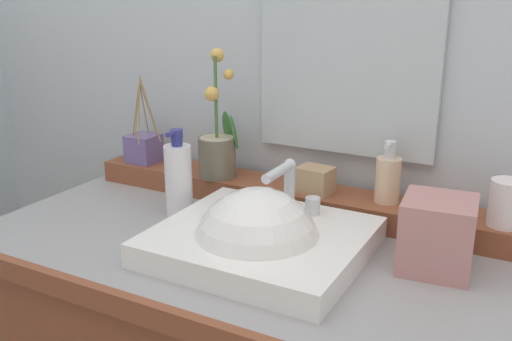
{
  "coord_description": "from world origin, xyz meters",
  "views": [
    {
      "loc": [
        0.53,
        -0.96,
        1.39
      ],
      "look_at": [
        0.02,
        -0.01,
        1.05
      ],
      "focal_mm": 40.33,
      "sensor_mm": 36.0,
      "label": 1
    }
  ],
  "objects": [
    {
      "name": "wall_back",
      "position": [
        0.0,
        0.41,
        1.25
      ],
      "size": [
        3.01,
        0.2,
        2.5
      ],
      "primitive_type": "cube",
      "color": "silver",
      "rests_on": "ground"
    },
    {
      "name": "back_ledge",
      "position": [
        0.0,
        0.22,
        0.91
      ],
      "size": [
        1.09,
        0.13,
        0.05
      ],
      "primitive_type": "cube",
      "color": "brown",
      "rests_on": "vanity_cabinet"
    },
    {
      "name": "sink_basin",
      "position": [
        0.04,
        -0.05,
        0.9
      ],
      "size": [
        0.4,
        0.37,
        0.28
      ],
      "color": "white",
      "rests_on": "vanity_cabinet"
    },
    {
      "name": "potted_plant",
      "position": [
        -0.21,
        0.2,
        1.02
      ],
      "size": [
        0.11,
        0.11,
        0.31
      ],
      "color": "#665D4B",
      "rests_on": "back_ledge"
    },
    {
      "name": "soap_dispenser",
      "position": [
        0.22,
        0.23,
        1.0
      ],
      "size": [
        0.06,
        0.06,
        0.14
      ],
      "color": "beige",
      "rests_on": "back_ledge"
    },
    {
      "name": "tumbler_cup",
      "position": [
        0.46,
        0.21,
        0.99
      ],
      "size": [
        0.07,
        0.07,
        0.09
      ],
      "primitive_type": "cylinder",
      "color": "white",
      "rests_on": "back_ledge"
    },
    {
      "name": "reed_diffuser",
      "position": [
        -0.45,
        0.21,
        0.98
      ],
      "size": [
        0.11,
        0.09,
        0.24
      ],
      "color": "slate",
      "rests_on": "back_ledge"
    },
    {
      "name": "trinket_box",
      "position": [
        0.05,
        0.21,
        0.97
      ],
      "size": [
        0.08,
        0.07,
        0.06
      ],
      "primitive_type": "cube",
      "rotation": [
        0.0,
        0.0,
        -0.12
      ],
      "color": "tan",
      "rests_on": "back_ledge"
    },
    {
      "name": "lotion_bottle",
      "position": [
        -0.22,
        0.05,
        0.98
      ],
      "size": [
        0.06,
        0.07,
        0.21
      ],
      "color": "white",
      "rests_on": "vanity_cabinet"
    },
    {
      "name": "tissue_box",
      "position": [
        0.36,
        0.06,
        0.96
      ],
      "size": [
        0.14,
        0.14,
        0.14
      ],
      "primitive_type": "cube",
      "rotation": [
        0.0,
        0.0,
        0.1
      ],
      "color": "tan",
      "rests_on": "vanity_cabinet"
    },
    {
      "name": "mirror",
      "position": [
        0.09,
        0.29,
        1.27
      ],
      "size": [
        0.42,
        0.02,
        0.5
      ],
      "primitive_type": "cube",
      "color": "silver"
    }
  ]
}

